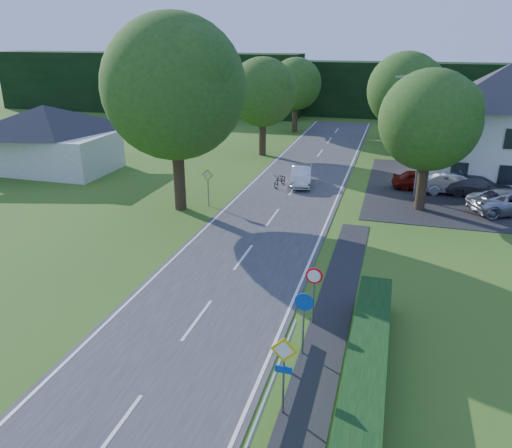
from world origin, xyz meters
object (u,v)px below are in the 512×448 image
(moving_car, at_px, (301,176))
(parasol, at_px, (481,173))
(parked_car_silver_b, at_px, (512,202))
(motorcycle, at_px, (280,180))
(parked_car_grey, at_px, (479,186))
(parked_car_silver_a, at_px, (454,183))
(parked_car_red, at_px, (421,180))
(streetlight, at_px, (419,133))

(moving_car, bearing_deg, parasol, 6.64)
(moving_car, distance_m, parked_car_silver_b, 13.82)
(motorcycle, height_order, parked_car_silver_b, parked_car_silver_b)
(moving_car, height_order, parked_car_grey, parked_car_grey)
(moving_car, xyz_separation_m, parked_car_silver_a, (10.50, 0.82, 0.10))
(motorcycle, bearing_deg, parked_car_silver_b, 4.29)
(parked_car_grey, distance_m, parasol, 2.82)
(parked_car_red, height_order, parasol, parasol)
(streetlight, xyz_separation_m, parked_car_silver_b, (5.83, -1.28, -3.71))
(parked_car_red, bearing_deg, parked_car_silver_a, -105.58)
(parasol, bearing_deg, motorcycle, -162.67)
(motorcycle, relative_size, parked_car_silver_a, 0.40)
(parked_car_silver_a, xyz_separation_m, parasol, (2.05, 2.69, 0.12))
(parked_car_silver_a, relative_size, parked_car_silver_b, 0.90)
(motorcycle, relative_size, parked_car_red, 0.47)
(parked_car_silver_b, bearing_deg, parked_car_silver_a, 21.13)
(streetlight, xyz_separation_m, motorcycle, (-9.15, 0.42, -3.94))
(parked_car_grey, xyz_separation_m, parasol, (0.46, 2.77, 0.19))
(streetlight, bearing_deg, moving_car, 170.77)
(parked_car_grey, distance_m, parked_car_silver_b, 3.60)
(parked_car_red, bearing_deg, moving_car, 92.54)
(motorcycle, bearing_deg, parked_car_red, 22.61)
(streetlight, relative_size, parasol, 4.07)
(parked_car_grey, bearing_deg, motorcycle, 96.38)
(moving_car, height_order, parked_car_silver_a, parked_car_silver_a)
(parked_car_grey, relative_size, parked_car_silver_b, 0.93)
(parasol, bearing_deg, parked_car_silver_b, -80.18)
(moving_car, distance_m, parked_car_silver_a, 10.53)
(motorcycle, relative_size, parked_car_silver_b, 0.36)
(parked_car_red, relative_size, parasol, 1.99)
(moving_car, distance_m, parked_car_red, 8.42)
(streetlight, distance_m, parasol, 7.63)
(parked_car_silver_b, relative_size, parasol, 2.63)
(parked_car_red, height_order, parked_car_silver_b, parked_car_silver_b)
(streetlight, height_order, parked_car_silver_a, streetlight)
(parked_car_red, relative_size, parked_car_grey, 0.82)
(moving_car, relative_size, parasol, 2.05)
(parked_car_silver_a, height_order, parked_car_grey, parked_car_silver_a)
(parked_car_grey, height_order, parked_car_silver_b, parked_car_silver_b)
(moving_car, bearing_deg, parked_car_silver_b, -19.58)
(parked_car_red, bearing_deg, streetlight, 161.30)
(parked_car_red, bearing_deg, parked_car_grey, -102.71)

